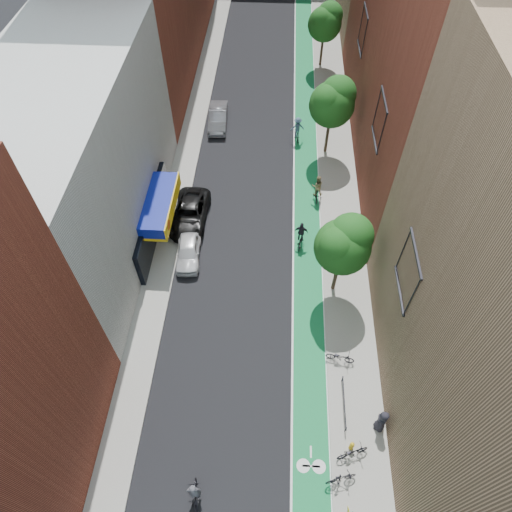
% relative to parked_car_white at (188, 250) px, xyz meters
% --- Properties ---
extents(ground, '(160.00, 160.00, 0.00)m').
position_rel_parked_car_white_xyz_m(ground, '(4.21, -12.19, -0.67)').
color(ground, black).
rests_on(ground, ground).
extents(bike_lane, '(2.00, 68.00, 0.01)m').
position_rel_parked_car_white_xyz_m(bike_lane, '(8.21, 13.81, -0.66)').
color(bike_lane, '#136C36').
rests_on(bike_lane, ground).
extents(sidewalk_left, '(2.00, 68.00, 0.15)m').
position_rel_parked_car_white_xyz_m(sidewalk_left, '(-1.79, 13.81, -0.60)').
color(sidewalk_left, gray).
rests_on(sidewalk_left, ground).
extents(sidewalk_right, '(3.00, 68.00, 0.15)m').
position_rel_parked_car_white_xyz_m(sidewalk_right, '(10.71, 13.81, -0.60)').
color(sidewalk_right, gray).
rests_on(sidewalk_right, ground).
extents(building_left_white, '(8.00, 20.00, 12.00)m').
position_rel_parked_car_white_xyz_m(building_left_white, '(-6.79, 1.81, 5.33)').
color(building_left_white, silver).
rests_on(building_left_white, ground).
extents(building_right_mid_red, '(8.00, 28.00, 22.00)m').
position_rel_parked_car_white_xyz_m(building_right_mid_red, '(16.21, 13.81, 10.33)').
color(building_right_mid_red, maroon).
rests_on(building_right_mid_red, ground).
extents(tree_near, '(3.40, 3.36, 6.42)m').
position_rel_parked_car_white_xyz_m(tree_near, '(9.85, -2.17, 3.98)').
color(tree_near, '#332619').
rests_on(tree_near, ground).
extents(tree_mid, '(3.55, 3.53, 6.74)m').
position_rel_parked_car_white_xyz_m(tree_mid, '(9.85, 11.83, 4.22)').
color(tree_mid, '#332619').
rests_on(tree_mid, ground).
extents(tree_far, '(3.30, 3.25, 6.21)m').
position_rel_parked_car_white_xyz_m(tree_far, '(9.85, 25.83, 3.83)').
color(tree_far, '#332619').
rests_on(tree_far, ground).
extents(parked_car_white, '(1.88, 4.04, 1.34)m').
position_rel_parked_car_white_xyz_m(parked_car_white, '(0.00, 0.00, 0.00)').
color(parked_car_white, silver).
rests_on(parked_car_white, ground).
extents(parked_car_black, '(2.59, 5.29, 1.45)m').
position_rel_parked_car_white_xyz_m(parked_car_black, '(-0.39, 3.38, 0.05)').
color(parked_car_black, black).
rests_on(parked_car_black, ground).
extents(parked_car_silver, '(1.76, 4.53, 1.47)m').
position_rel_parked_car_white_xyz_m(parked_car_silver, '(0.39, 15.19, 0.07)').
color(parked_car_silver, gray).
rests_on(parked_car_silver, ground).
extents(cyclist_lead, '(0.91, 1.88, 2.15)m').
position_rel_parked_car_white_xyz_m(cyclist_lead, '(2.57, -14.98, 0.05)').
color(cyclist_lead, black).
rests_on(cyclist_lead, ground).
extents(cyclist_lane_near, '(0.90, 1.75, 2.13)m').
position_rel_parked_car_white_xyz_m(cyclist_lane_near, '(8.91, 6.28, 0.24)').
color(cyclist_lane_near, black).
rests_on(cyclist_lane_near, ground).
extents(cyclist_lane_mid, '(1.02, 1.93, 2.01)m').
position_rel_parked_car_white_xyz_m(cyclist_lane_mid, '(7.69, 1.62, 0.06)').
color(cyclist_lane_mid, black).
rests_on(cyclist_lane_mid, ground).
extents(cyclist_lane_far, '(1.27, 1.55, 2.14)m').
position_rel_parked_car_white_xyz_m(cyclist_lane_far, '(7.41, 13.45, 0.34)').
color(cyclist_lane_far, black).
rests_on(cyclist_lane_far, ground).
extents(parked_bike_near, '(1.72, 0.86, 0.87)m').
position_rel_parked_car_white_xyz_m(parked_bike_near, '(9.94, -7.31, -0.09)').
color(parked_bike_near, black).
rests_on(parked_bike_near, sidewalk_right).
extents(parked_bike_mid, '(1.67, 0.91, 0.97)m').
position_rel_parked_car_white_xyz_m(parked_bike_mid, '(9.61, -13.80, -0.04)').
color(parked_bike_mid, black).
rests_on(parked_bike_mid, sidewalk_right).
extents(parked_bike_far, '(1.81, 1.16, 0.90)m').
position_rel_parked_car_white_xyz_m(parked_bike_far, '(10.26, -12.54, -0.07)').
color(parked_bike_far, black).
rests_on(parked_bike_far, sidewalk_right).
extents(pedestrian, '(0.82, 1.03, 1.82)m').
position_rel_parked_car_white_xyz_m(pedestrian, '(11.81, -11.03, 0.39)').
color(pedestrian, black).
rests_on(pedestrian, sidewalk_right).
extents(fire_hydrant, '(0.24, 0.24, 0.69)m').
position_rel_parked_car_white_xyz_m(fire_hydrant, '(10.26, -12.21, -0.15)').
color(fire_hydrant, gold).
rests_on(fire_hydrant, sidewalk_right).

